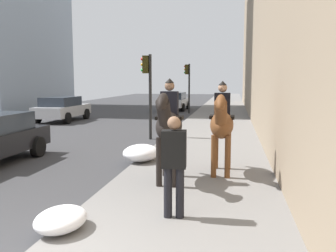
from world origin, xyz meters
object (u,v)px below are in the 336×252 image
mounted_horse_far (222,123)px  traffic_light_far_curb (188,80)px  car_far_lane (62,108)px  pedestrian_greeting (174,160)px  car_near_lane (174,101)px  traffic_light_near_curb (148,82)px  mounted_horse_near (169,125)px

mounted_horse_far → traffic_light_far_curb: 17.94m
car_far_lane → mounted_horse_far: bearing=-139.4°
pedestrian_greeting → car_near_lane: bearing=4.6°
mounted_horse_far → traffic_light_near_curb: size_ratio=0.66×
mounted_horse_near → pedestrian_greeting: (-2.13, -0.46, -0.32)m
mounted_horse_near → mounted_horse_far: mounted_horse_near is taller
pedestrian_greeting → car_near_lane: 23.72m
car_near_lane → traffic_light_far_curb: bearing=-150.3°
car_far_lane → traffic_light_near_curb: size_ratio=1.25×
car_near_lane → traffic_light_far_curb: 3.46m
car_near_lane → traffic_light_far_curb: traffic_light_far_curb is taller
car_near_lane → traffic_light_near_curb: 14.89m
pedestrian_greeting → traffic_light_near_curb: bearing=11.3°
pedestrian_greeting → car_far_lane: (14.33, 8.92, -0.33)m
mounted_horse_near → traffic_light_near_curb: bearing=-165.0°
car_near_lane → traffic_light_far_curb: (-2.69, -1.44, 1.64)m
pedestrian_greeting → traffic_light_near_curb: traffic_light_near_curb is taller
traffic_light_near_curb → traffic_light_far_curb: (12.07, -0.15, 0.09)m
mounted_horse_near → traffic_light_near_curb: traffic_light_near_curb is taller
car_far_lane → traffic_light_far_curb: 9.37m
pedestrian_greeting → car_near_lane: size_ratio=0.39×
mounted_horse_far → car_near_lane: 20.83m
traffic_light_near_curb → traffic_light_far_curb: size_ratio=0.96×
mounted_horse_far → car_far_lane: mounted_horse_far is taller
mounted_horse_near → traffic_light_near_curb: (6.54, 1.99, 0.89)m
mounted_horse_near → mounted_horse_far: bearing=127.7°
car_far_lane → car_near_lane: bearing=-29.6°
traffic_light_near_curb → mounted_horse_near: bearing=-163.1°
pedestrian_greeting → traffic_light_far_curb: 20.91m
mounted_horse_near → traffic_light_far_curb: size_ratio=0.65×
traffic_light_near_curb → car_far_lane: bearing=48.9°
pedestrian_greeting → traffic_light_near_curb: size_ratio=0.50×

